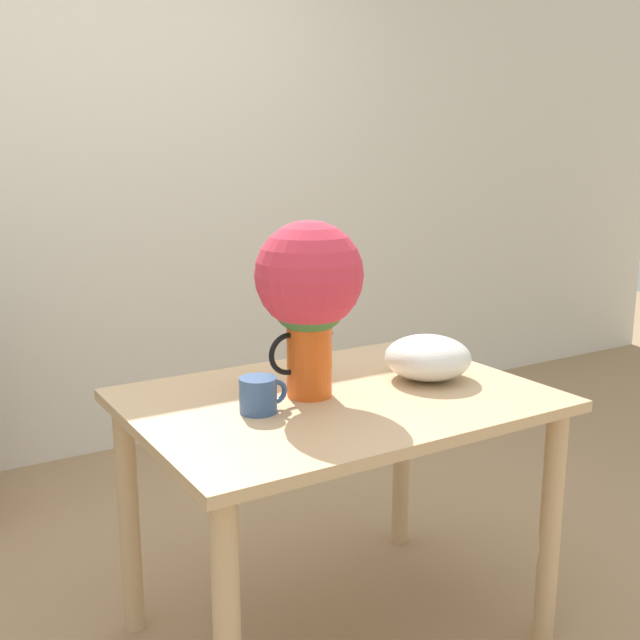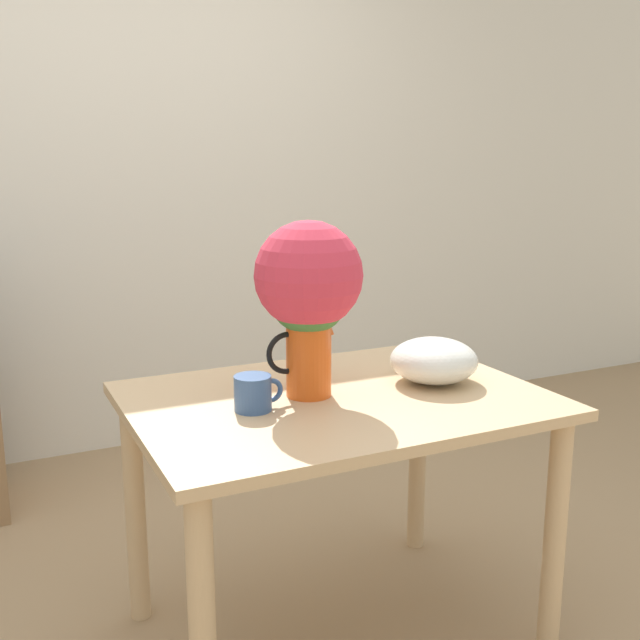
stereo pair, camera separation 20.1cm
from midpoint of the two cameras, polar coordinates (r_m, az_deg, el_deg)
The scene contains 5 objects.
wall_back at distance 3.56m, azimuth -19.82°, elevation 10.41°, with size 8.00×0.05×2.60m.
table at distance 2.10m, azimuth -1.48°, elevation -8.80°, with size 1.11×0.80×0.74m.
flower_vase at distance 1.98m, azimuth -3.76°, elevation 2.41°, with size 0.29×0.29×0.48m.
coffee_mug at distance 1.92m, azimuth -7.67°, elevation -5.73°, with size 0.13×0.10×0.09m.
white_bowl at distance 2.19m, azimuth 5.62°, elevation -2.89°, with size 0.25×0.25×0.13m.
Camera 1 is at (-0.83, -1.72, 1.38)m, focal length 42.00 mm.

